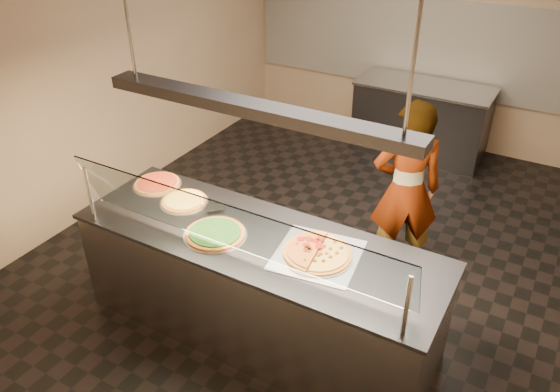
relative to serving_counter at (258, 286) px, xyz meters
The scene contains 19 objects.
ground 1.38m from the serving_counter, 92.24° to the left, with size 5.00×6.00×0.02m, color black.
wall_back 4.43m from the serving_counter, 90.68° to the left, with size 5.00×0.02×3.00m, color tan.
wall_front 2.00m from the serving_counter, 91.70° to the right, with size 5.00×0.02×3.00m, color tan.
wall_left 3.05m from the serving_counter, 153.15° to the left, with size 0.02×6.00×3.00m, color tan.
tile_band 4.36m from the serving_counter, 90.68° to the left, with size 4.90×0.02×1.20m, color silver.
serving_counter is the anchor object (origin of this frame).
sneeze_guard 0.83m from the serving_counter, 90.00° to the right, with size 2.61×0.18×0.54m.
perforated_tray 0.68m from the serving_counter, ahead, with size 0.65×0.65×0.01m.
half_pizza_pepperoni 0.62m from the serving_counter, ahead, with size 0.30×0.51×0.05m.
half_pizza_sausage 0.77m from the serving_counter, ahead, with size 0.30×0.51×0.04m.
pizza_spinach 0.57m from the serving_counter, 156.23° to the right, with size 0.48×0.48×0.03m.
pizza_cheese 0.92m from the serving_counter, behind, with size 0.39×0.39×0.03m.
pizza_tomato 1.28m from the serving_counter, 168.34° to the left, with size 0.41×0.41×0.03m.
pizza_spatula 0.78m from the serving_counter, 163.39° to the left, with size 0.28×0.17×0.02m.
prep_table 3.85m from the serving_counter, 88.49° to the left, with size 1.69×0.74×0.93m.
worker 1.58m from the serving_counter, 63.04° to the left, with size 0.62×0.40×1.69m, color #383340.
heat_lamp_housing 1.48m from the serving_counter, behind, with size 2.30×0.18×0.08m, color #323236.
lamp_rod_left 2.26m from the serving_counter, behind, with size 0.02×0.02×1.01m, color #B7B7BC.
lamp_rod_right 2.26m from the serving_counter, ahead, with size 0.02×0.02×1.01m, color #B7B7BC.
Camera 1 is at (1.84, -4.07, 3.29)m, focal length 35.00 mm.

